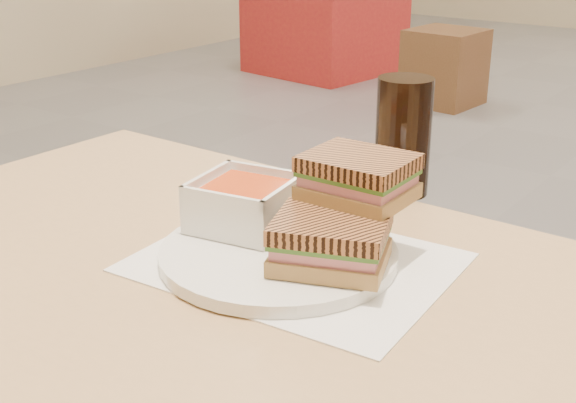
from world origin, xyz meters
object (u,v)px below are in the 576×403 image
Objects in this scene: plate at (279,254)px; soup_bowl at (245,205)px; cola_glass at (403,137)px; panini_lower at (331,242)px; bg_chair_0r at (444,67)px; bg_table_0 at (325,17)px; bg_chair_0l at (285,39)px.

plate is 0.08m from soup_bowl.
soup_bowl is at bearing -105.83° from cola_glass.
panini_lower is at bearing -11.14° from soup_bowl.
cola_glass is 0.36× the size of bg_chair_0r.
bg_table_0 is (-2.52, 3.89, -0.42)m from soup_bowl.
panini_lower is 0.15× the size of bg_table_0.
soup_bowl is 0.26m from cola_glass.
bg_table_0 is 1.18m from bg_chair_0r.
cola_glass reaches higher than bg_chair_0l.
plate is 4.71m from bg_table_0.
cola_glass reaches higher than panini_lower.
plate is at bearing -53.13° from bg_chair_0l.
bg_chair_0l is 1.05× the size of bg_chair_0r.
panini_lower is at bearing -1.68° from plate.
soup_bowl is 0.28× the size of bg_chair_0r.
soup_bowl reaches higher than bg_chair_0r.
soup_bowl is at bearing -53.62° from bg_chair_0l.
plate is at bearing -90.37° from cola_glass.
bg_chair_0l is (-0.26, -0.13, -0.16)m from bg_table_0.
soup_bowl reaches higher than panini_lower.
bg_table_0 reaches higher than bg_chair_0r.
bg_chair_0r is (-1.47, 3.54, -0.54)m from plate.
plate is 0.60× the size of bg_chair_0r.
bg_table_0 is at bearing 161.08° from bg_chair_0r.
bg_chair_0r is at bearing -18.92° from bg_table_0.
soup_bowl is 0.27× the size of bg_chair_0l.
plate is 3.87m from bg_chair_0r.
panini_lower is at bearing -76.13° from cola_glass.
panini_lower is 0.32× the size of bg_chair_0r.
bg_table_0 is at bearing 124.08° from panini_lower.
cola_glass is at bearing -51.05° from bg_chair_0l.
bg_chair_0l is at bearing 169.74° from bg_chair_0r.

